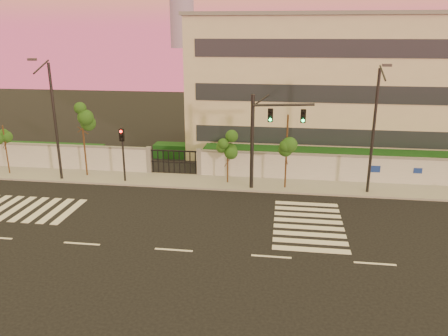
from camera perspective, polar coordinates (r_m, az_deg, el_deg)
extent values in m
plane|color=black|center=(22.98, -6.57, -10.60)|extent=(120.00, 120.00, 0.00)
cube|color=gray|center=(32.37, -1.99, -1.84)|extent=(60.00, 3.00, 0.15)
cube|color=#ADAFB4|center=(40.19, -27.00, 1.45)|extent=(25.00, 0.30, 2.00)
cube|color=slate|center=(39.95, -27.21, 2.91)|extent=(25.00, 0.36, 0.12)
cube|color=#ADAFB4|center=(34.30, 23.08, -0.53)|extent=(31.00, 0.30, 2.00)
cube|color=slate|center=(34.01, 23.29, 1.17)|extent=(31.00, 0.36, 0.12)
cube|color=slate|center=(34.62, -9.76, 0.98)|extent=(0.35, 0.35, 2.20)
cube|color=slate|center=(33.64, -3.25, 0.72)|extent=(0.35, 0.35, 2.20)
cube|color=#0F3314|center=(35.67, 13.53, 0.89)|extent=(20.00, 2.00, 1.80)
cube|color=#0F3314|center=(41.47, -23.33, 1.95)|extent=(12.00, 1.80, 1.40)
cube|color=#0F3314|center=(38.88, -4.71, 2.23)|extent=(6.00, 1.50, 1.20)
cube|color=beige|center=(42.01, 13.14, 10.49)|extent=(24.00, 12.00, 12.00)
cube|color=#262D38|center=(36.69, 13.51, 3.94)|extent=(22.00, 0.08, 1.40)
cube|color=#262D38|center=(36.07, 13.90, 9.35)|extent=(22.00, 0.08, 1.40)
cube|color=#262D38|center=(35.77, 14.32, 14.90)|extent=(22.00, 0.08, 1.40)
cube|color=slate|center=(41.77, 13.74, 18.81)|extent=(24.40, 12.40, 0.30)
cube|color=silver|center=(31.31, -26.88, -4.62)|extent=(0.50, 4.00, 0.02)
cube|color=silver|center=(30.81, -25.50, -4.76)|extent=(0.50, 4.00, 0.02)
cube|color=silver|center=(30.34, -24.07, -4.91)|extent=(0.50, 4.00, 0.02)
cube|color=silver|center=(29.88, -22.60, -5.06)|extent=(0.50, 4.00, 0.02)
cube|color=silver|center=(29.44, -21.08, -5.21)|extent=(0.50, 4.00, 0.02)
cube|color=silver|center=(29.02, -19.52, -5.36)|extent=(0.50, 4.00, 0.02)
cube|color=silver|center=(23.28, 11.30, -10.42)|extent=(4.00, 0.50, 0.02)
cube|color=silver|center=(24.08, 11.19, -9.43)|extent=(4.00, 0.50, 0.02)
cube|color=silver|center=(24.88, 11.09, -8.50)|extent=(4.00, 0.50, 0.02)
cube|color=silver|center=(25.70, 11.00, -7.63)|extent=(4.00, 0.50, 0.02)
cube|color=silver|center=(26.51, 10.92, -6.81)|extent=(4.00, 0.50, 0.02)
cube|color=silver|center=(27.34, 10.84, -6.04)|extent=(4.00, 0.50, 0.02)
cube|color=silver|center=(28.17, 10.76, -5.32)|extent=(4.00, 0.50, 0.02)
cube|color=silver|center=(29.00, 10.69, -4.64)|extent=(4.00, 0.50, 0.02)
cube|color=silver|center=(24.63, -18.07, -9.37)|extent=(2.00, 0.15, 0.01)
cube|color=silver|center=(22.97, -6.58, -10.58)|extent=(2.00, 0.15, 0.01)
cube|color=silver|center=(22.34, 6.20, -11.43)|extent=(2.00, 0.15, 0.01)
cube|color=silver|center=(22.81, 19.12, -11.72)|extent=(2.00, 0.15, 0.01)
cylinder|color=#382314|center=(37.59, -26.56, 2.06)|extent=(0.11, 0.11, 3.96)
sphere|color=#1F4915|center=(37.33, -26.80, 3.81)|extent=(0.97, 0.97, 0.97)
sphere|color=#1F4915|center=(37.43, -26.14, 3.00)|extent=(0.74, 0.74, 0.74)
sphere|color=#1F4915|center=(37.46, -27.17, 3.18)|extent=(0.71, 0.71, 0.71)
cylinder|color=#382314|center=(34.61, -17.83, 3.39)|extent=(0.13, 0.13, 5.71)
sphere|color=#1F4915|center=(34.26, -18.09, 6.17)|extent=(1.16, 1.16, 1.16)
sphere|color=#1F4915|center=(34.45, -17.25, 4.85)|extent=(0.89, 0.89, 0.89)
sphere|color=#1F4915|center=(34.37, -18.59, 5.18)|extent=(0.85, 0.85, 0.85)
cylinder|color=#382314|center=(31.56, 0.48, 1.20)|extent=(0.11, 0.11, 3.87)
sphere|color=#1F4915|center=(31.26, 0.48, 3.25)|extent=(0.99, 0.99, 0.99)
sphere|color=#1F4915|center=(31.54, 1.09, 2.29)|extent=(0.75, 0.75, 0.75)
sphere|color=#1F4915|center=(31.26, -0.04, 2.52)|extent=(0.72, 0.72, 0.72)
cylinder|color=#382314|center=(30.61, 8.15, 1.97)|extent=(0.13, 0.13, 5.37)
sphere|color=#1F4915|center=(30.23, 8.28, 4.91)|extent=(1.15, 1.15, 1.15)
sphere|color=#1F4915|center=(30.62, 8.90, 3.49)|extent=(0.88, 0.88, 0.88)
sphere|color=#1F4915|center=(30.19, 7.64, 3.88)|extent=(0.83, 0.83, 0.83)
cylinder|color=black|center=(30.16, 3.69, 3.22)|extent=(0.26, 0.26, 6.73)
cylinder|color=black|center=(29.54, 7.83, 8.17)|extent=(4.07, 1.03, 0.17)
cube|color=black|center=(29.62, 6.08, 6.87)|extent=(0.38, 0.20, 0.98)
sphere|color=#0CF259|center=(29.57, 6.05, 6.25)|extent=(0.22, 0.22, 0.22)
cube|color=black|center=(29.63, 10.31, 6.69)|extent=(0.38, 0.20, 0.98)
sphere|color=#0CF259|center=(29.58, 10.28, 6.08)|extent=(0.22, 0.22, 0.22)
cylinder|color=black|center=(32.68, -13.01, 1.61)|extent=(0.15, 0.15, 4.20)
cube|color=black|center=(32.26, -13.22, 4.22)|extent=(0.33, 0.17, 0.84)
sphere|color=red|center=(32.10, -13.33, 4.63)|extent=(0.19, 0.19, 0.19)
cylinder|color=black|center=(34.10, -21.16, 5.41)|extent=(0.20, 0.20, 8.67)
cylinder|color=black|center=(32.72, -22.78, 12.09)|extent=(0.11, 2.07, 0.84)
cube|color=#3F3F44|center=(31.85, -23.78, 12.85)|extent=(0.54, 0.27, 0.16)
cylinder|color=black|center=(30.67, 18.90, 4.26)|extent=(0.19, 0.19, 8.52)
cylinder|color=black|center=(29.14, 20.02, 11.59)|extent=(0.11, 2.04, 0.83)
cube|color=#3F3F44|center=(28.16, 20.52, 12.46)|extent=(0.53, 0.27, 0.16)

